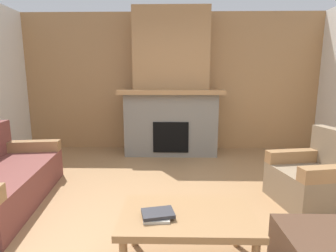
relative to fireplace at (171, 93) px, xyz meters
The scene contains 6 objects.
ground 2.87m from the fireplace, 90.00° to the right, with size 9.00×9.00×0.00m, color #9E754C.
wall_back_wood_panel 0.42m from the fireplace, 90.00° to the left, with size 6.00×0.12×2.70m, color #A87A4C.
fireplace is the anchor object (origin of this frame).
armchair 2.84m from the fireplace, 51.80° to the right, with size 0.88×0.88×0.85m.
coffee_table 3.28m from the fireplace, 87.33° to the right, with size 1.00×0.60×0.43m.
book_stack_near_edge 3.32m from the fireplace, 91.29° to the right, with size 0.26×0.22×0.05m.
Camera 1 is at (0.04, -2.34, 1.41)m, focal length 27.73 mm.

